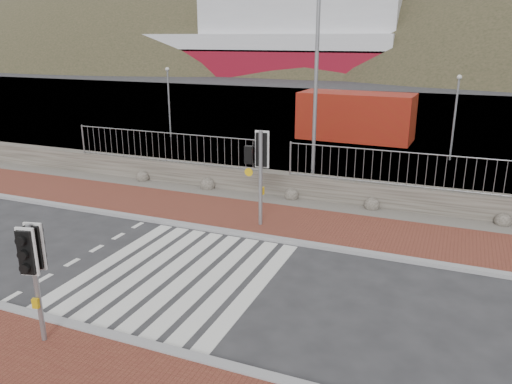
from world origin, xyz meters
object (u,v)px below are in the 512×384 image
at_px(traffic_signal_near, 33,259).
at_px(shipping_container, 356,116).
at_px(streetlight, 320,73).
at_px(traffic_signal_far, 259,158).
at_px(ferry, 262,40).

bearing_deg(traffic_signal_near, shipping_container, 73.42).
bearing_deg(streetlight, traffic_signal_near, -85.81).
bearing_deg(shipping_container, traffic_signal_far, -87.30).
relative_size(streetlight, shipping_container, 1.24).
bearing_deg(shipping_container, ferry, 119.78).
relative_size(traffic_signal_near, traffic_signal_far, 0.81).
bearing_deg(traffic_signal_near, traffic_signal_far, 65.44).
height_order(ferry, traffic_signal_far, ferry).
xyz_separation_m(ferry, streetlight, (25.99, -59.84, -0.80)).
xyz_separation_m(ferry, traffic_signal_near, (23.76, -71.53, -3.54)).
bearing_deg(ferry, traffic_signal_far, -68.42).
height_order(traffic_signal_far, shipping_container, traffic_signal_far).
bearing_deg(shipping_container, streetlight, -83.69).
relative_size(traffic_signal_near, shipping_container, 0.39).
bearing_deg(traffic_signal_near, streetlight, 66.23).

